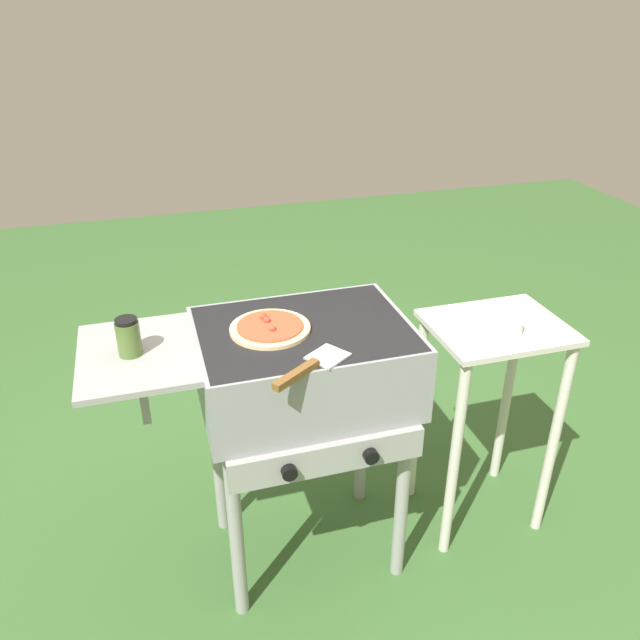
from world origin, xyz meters
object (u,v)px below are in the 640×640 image
sauce_jar (128,337)px  prep_table (489,385)px  grill (300,371)px  spatula (310,367)px  topping_bowl_near (505,325)px  pizza_pepperoni (270,328)px

sauce_jar → prep_table: sauce_jar is taller
grill → spatula: size_ratio=3.89×
sauce_jar → topping_bowl_near: sauce_jar is taller
grill → spatula: spatula is taller
grill → topping_bowl_near: size_ratio=8.75×
grill → pizza_pepperoni: pizza_pepperoni is taller
prep_table → sauce_jar: bearing=-179.6°
sauce_jar → grill: bearing=0.4°
spatula → prep_table: (0.70, 0.22, -0.33)m
grill → sauce_jar: size_ratio=8.83×
grill → pizza_pepperoni: (-0.08, 0.02, 0.15)m
grill → spatula: bearing=-97.9°
sauce_jar → spatula: sauce_jar is taller
pizza_pepperoni → spatula: 0.24m
pizza_pepperoni → prep_table: size_ratio=0.29×
grill → topping_bowl_near: (0.67, -0.04, 0.08)m
grill → spatula: 0.27m
sauce_jar → spatula: size_ratio=0.44×
sauce_jar → pizza_pepperoni: bearing=3.4°
spatula → sauce_jar: bearing=154.5°
prep_table → pizza_pepperoni: bearing=178.8°
sauce_jar → prep_table: 1.22m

